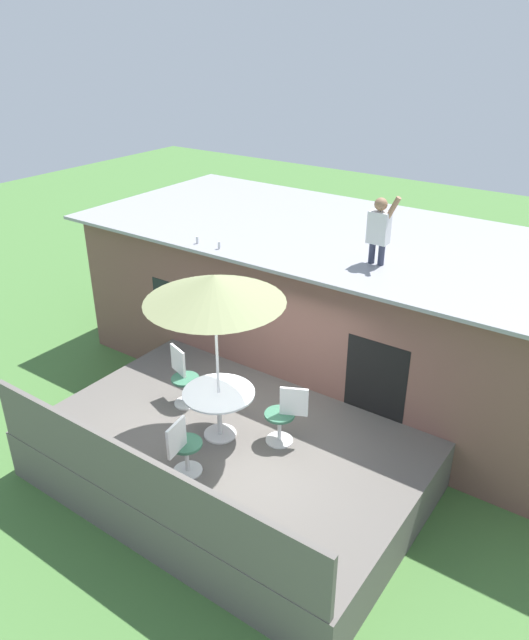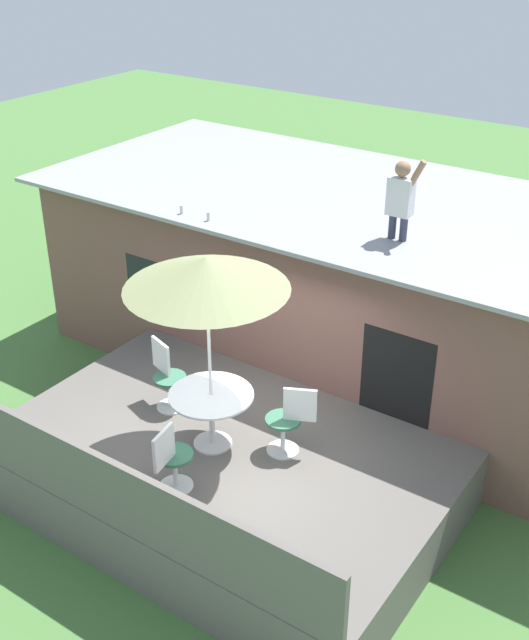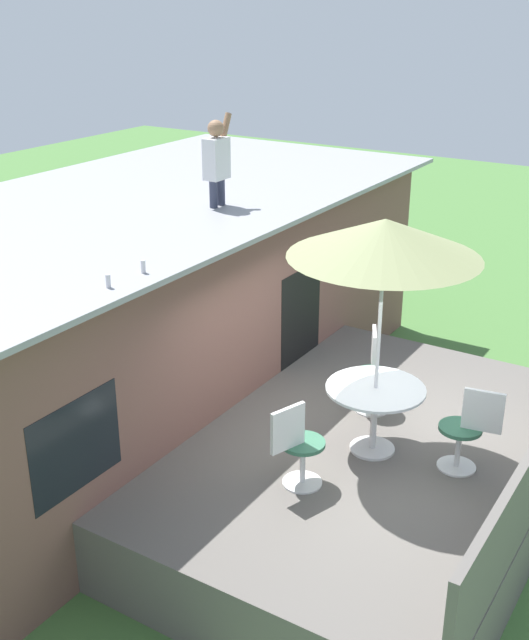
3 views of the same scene
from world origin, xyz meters
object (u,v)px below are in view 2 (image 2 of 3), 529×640
object	(u,v)px
patio_table	(211,405)
patio_umbrella	(206,274)
person_figure	(401,195)
patio_chair_near	(171,459)
patio_chair_right	(289,421)
step_ladder	(198,280)
patio_chair_left	(167,376)

from	to	relation	value
patio_table	patio_umbrella	world-z (taller)	patio_umbrella
patio_table	person_figure	xyz separation A→B (m)	(1.04, 2.70, 2.10)
patio_table	patio_chair_near	bearing A→B (deg)	-80.45
patio_chair_right	patio_umbrella	bearing A→B (deg)	0.00
patio_umbrella	step_ladder	distance (m)	2.76
step_ladder	patio_chair_near	xyz separation A→B (m)	(1.81, -2.78, -0.64)
person_figure	patio_chair_right	distance (m)	3.19
patio_umbrella	patio_table	bearing A→B (deg)	-63.43
patio_table	patio_umbrella	bearing A→B (deg)	116.57
patio_chair_right	patio_chair_near	xyz separation A→B (m)	(-0.70, -1.37, 0.00)
step_ladder	patio_chair_right	world-z (taller)	step_ladder
patio_chair_left	person_figure	bearing A→B (deg)	67.63
step_ladder	patio_chair_left	world-z (taller)	step_ladder
patio_umbrella	step_ladder	world-z (taller)	patio_umbrella
step_ladder	patio_chair_right	size ratio (longest dim) A/B	2.39
patio_umbrella	patio_chair_right	world-z (taller)	patio_umbrella
patio_table	patio_umbrella	distance (m)	1.76
patio_table	patio_chair_near	distance (m)	0.97
step_ladder	patio_table	bearing A→B (deg)	-47.85
patio_umbrella	patio_chair_left	size ratio (longest dim) A/B	2.76
person_figure	patio_chair_left	distance (m)	3.84
patio_chair_right	person_figure	bearing A→B (deg)	-120.43
patio_chair_left	patio_chair_right	distance (m)	1.88
patio_chair_left	patio_chair_near	size ratio (longest dim) A/B	1.00
patio_table	patio_chair_near	size ratio (longest dim) A/B	1.13
patio_umbrella	person_figure	size ratio (longest dim) A/B	2.29
patio_table	patio_chair_left	bearing A→B (deg)	161.18
step_ladder	patio_chair_near	size ratio (longest dim) A/B	2.39
patio_umbrella	patio_chair_near	bearing A→B (deg)	-80.45
person_figure	patio_chair_near	distance (m)	4.36
patio_chair_near	step_ladder	bearing A→B (deg)	23.57
patio_table	patio_chair_near	world-z (taller)	patio_chair_near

